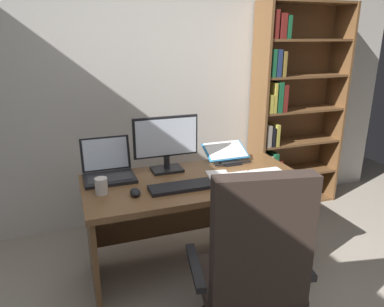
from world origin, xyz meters
name	(u,v)px	position (x,y,z in m)	size (l,w,h in m)	color
wall_back	(161,77)	(0.00, 1.97, 1.31)	(4.84, 0.12, 2.63)	beige
desk	(191,201)	(-0.04, 1.05, 0.52)	(1.50, 0.70, 0.73)	brown
bookshelf	(289,111)	(1.22, 1.76, 0.97)	(0.91, 0.30, 1.96)	brown
office_chair	(252,281)	(-0.02, 0.20, 0.46)	(0.67, 0.60, 1.08)	black
monitor	(166,144)	(-0.18, 1.21, 0.93)	(0.47, 0.16, 0.40)	black
laptop	(108,170)	(-0.59, 1.21, 0.78)	(0.34, 0.31, 0.26)	black
keyboard	(182,187)	(-0.18, 0.86, 0.74)	(0.42, 0.15, 0.02)	black
computer_mouse	(135,192)	(-0.48, 0.86, 0.75)	(0.06, 0.10, 0.04)	black
reading_stand_with_book	(226,153)	(0.33, 1.26, 0.79)	(0.33, 0.26, 0.13)	black
open_binder	(258,179)	(0.35, 0.81, 0.74)	(0.49, 0.31, 0.02)	yellow
notepad	(219,176)	(0.13, 0.97, 0.73)	(0.15, 0.21, 0.01)	white
pen	(222,174)	(0.15, 0.97, 0.74)	(0.01, 0.01, 0.14)	navy
coffee_mug	(101,186)	(-0.67, 0.95, 0.78)	(0.08, 0.08, 0.10)	silver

